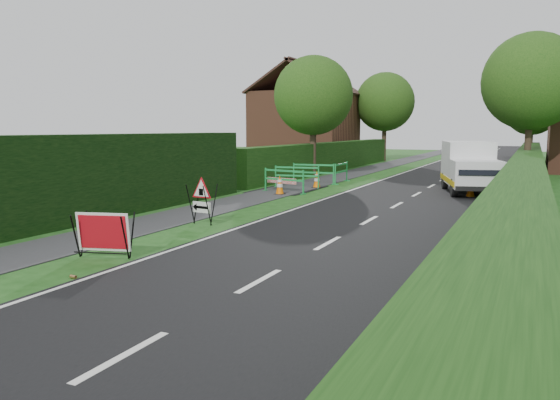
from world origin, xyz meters
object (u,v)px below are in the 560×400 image
(red_rect_sign, at_px, (103,233))
(triangle_sign, at_px, (201,197))
(works_van, at_px, (469,166))
(hatchback_car, at_px, (465,163))

(red_rect_sign, height_order, triangle_sign, triangle_sign)
(triangle_sign, bearing_deg, works_van, 70.11)
(red_rect_sign, bearing_deg, works_van, 54.57)
(triangle_sign, xyz_separation_m, works_van, (5.88, 11.23, 0.34))
(works_van, xyz_separation_m, hatchback_car, (-1.42, 11.50, -0.54))
(triangle_sign, relative_size, hatchback_car, 0.33)
(red_rect_sign, relative_size, works_van, 0.25)
(triangle_sign, bearing_deg, red_rect_sign, -77.18)
(red_rect_sign, distance_m, triangle_sign, 4.20)
(triangle_sign, distance_m, works_van, 12.68)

